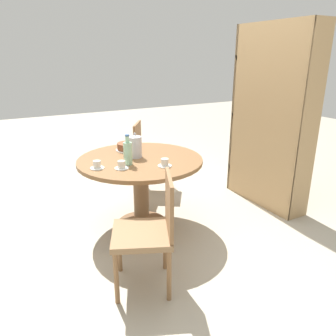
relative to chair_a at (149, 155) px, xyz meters
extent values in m
plane|color=#B2A893|center=(0.80, -0.46, -0.47)|extent=(14.00, 14.00, 0.00)
cylinder|color=brown|center=(0.80, -0.46, -0.45)|extent=(0.50, 0.50, 0.03)
cylinder|color=brown|center=(0.80, -0.46, -0.12)|extent=(0.15, 0.15, 0.64)
cylinder|color=brown|center=(0.80, -0.46, 0.22)|extent=(1.19, 1.19, 0.04)
cylinder|color=olive|center=(0.28, 0.10, -0.26)|extent=(0.03, 0.03, 0.40)
cylinder|color=olive|center=(-0.01, 0.30, -0.26)|extent=(0.03, 0.03, 0.40)
cylinder|color=olive|center=(0.08, -0.20, -0.26)|extent=(0.03, 0.03, 0.40)
cylinder|color=olive|center=(-0.22, 0.00, -0.26)|extent=(0.03, 0.03, 0.40)
cube|color=#93704C|center=(0.03, 0.05, -0.04)|extent=(0.58, 0.58, 0.04)
cube|color=olive|center=(-0.08, -0.11, 0.19)|extent=(0.35, 0.24, 0.41)
cylinder|color=olive|center=(1.40, -0.92, -0.26)|extent=(0.03, 0.03, 0.40)
cylinder|color=olive|center=(1.73, -1.07, -0.26)|extent=(0.03, 0.03, 0.40)
cylinder|color=olive|center=(1.54, -0.60, -0.26)|extent=(0.03, 0.03, 0.40)
cylinder|color=olive|center=(1.87, -0.74, -0.26)|extent=(0.03, 0.03, 0.40)
cube|color=#93704C|center=(1.64, -0.83, -0.04)|extent=(0.55, 0.55, 0.04)
cube|color=olive|center=(1.72, -0.65, 0.19)|extent=(0.38, 0.18, 0.41)
cube|color=tan|center=(1.43, 1.05, 0.51)|extent=(0.04, 0.28, 1.96)
cube|color=tan|center=(0.45, 1.05, 0.51)|extent=(0.04, 0.28, 1.96)
cube|color=tan|center=(0.94, 0.91, 0.51)|extent=(1.02, 0.02, 1.96)
cube|color=tan|center=(0.94, 1.05, -0.45)|extent=(0.94, 0.27, 0.04)
cube|color=tan|center=(0.94, 1.05, 0.02)|extent=(0.94, 0.27, 0.04)
cube|color=tan|center=(0.94, 1.05, 0.51)|extent=(0.94, 0.27, 0.04)
cube|color=tan|center=(0.94, 1.05, 1.00)|extent=(0.94, 0.27, 0.04)
cube|color=tan|center=(0.94, 1.05, 1.48)|extent=(0.94, 0.27, 0.04)
cube|color=#28703D|center=(1.24, 1.03, -0.26)|extent=(0.35, 0.21, 0.34)
cube|color=#B72D28|center=(0.65, 1.03, -0.25)|extent=(0.35, 0.21, 0.36)
cube|color=beige|center=(1.21, 1.03, 0.19)|extent=(0.40, 0.21, 0.31)
cube|color=beige|center=(0.67, 1.03, 0.24)|extent=(0.40, 0.21, 0.40)
cube|color=orange|center=(1.20, 1.03, 0.74)|extent=(0.44, 0.21, 0.41)
cube|color=#28703D|center=(0.69, 1.03, 0.69)|extent=(0.44, 0.21, 0.32)
cube|color=gold|center=(1.21, 1.03, 1.22)|extent=(0.40, 0.21, 0.40)
cube|color=gold|center=(0.67, 1.03, 1.18)|extent=(0.40, 0.21, 0.31)
cylinder|color=silver|center=(0.74, -0.49, 0.34)|extent=(0.13, 0.13, 0.20)
cone|color=silver|center=(0.74, -0.49, 0.45)|extent=(0.12, 0.12, 0.02)
sphere|color=silver|center=(0.74, -0.49, 0.47)|extent=(0.02, 0.02, 0.02)
cylinder|color=#99C6A3|center=(0.91, -0.63, 0.34)|extent=(0.08, 0.08, 0.20)
cylinder|color=#99C6A3|center=(0.91, -0.63, 0.47)|extent=(0.04, 0.04, 0.06)
cylinder|color=#2D5184|center=(0.91, -0.63, 0.51)|extent=(0.04, 0.04, 0.01)
cylinder|color=white|center=(0.48, -0.46, 0.25)|extent=(0.25, 0.25, 0.01)
cylinder|color=brown|center=(0.48, -0.46, 0.29)|extent=(0.22, 0.22, 0.07)
cylinder|color=white|center=(1.11, -0.37, 0.25)|extent=(0.12, 0.12, 0.01)
cylinder|color=silver|center=(1.11, -0.37, 0.28)|extent=(0.07, 0.07, 0.06)
cylinder|color=white|center=(0.99, -0.72, 0.25)|extent=(0.12, 0.12, 0.01)
cylinder|color=silver|center=(0.99, -0.72, 0.28)|extent=(0.07, 0.07, 0.06)
cylinder|color=white|center=(0.89, -0.91, 0.25)|extent=(0.12, 0.12, 0.01)
cylinder|color=silver|center=(0.89, -0.91, 0.28)|extent=(0.07, 0.07, 0.06)
camera|label=1|loc=(3.53, -1.65, 1.17)|focal=35.00mm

